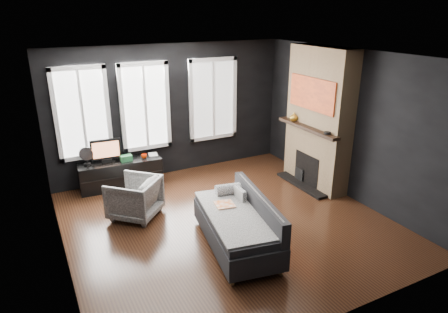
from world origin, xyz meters
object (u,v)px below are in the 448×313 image
sofa (236,222)px  mug (144,156)px  book (148,150)px  mantel_vase (294,117)px  armchair (134,196)px  media_console (121,173)px  monitor (106,149)px

sofa → mug: sofa is taller
book → mantel_vase: mantel_vase is taller
sofa → armchair: 1.91m
media_console → armchair: bearing=-90.5°
mug → monitor: bearing=168.8°
armchair → media_console: armchair is taller
media_console → mantel_vase: mantel_vase is taller
mug → book: (0.13, 0.11, 0.06)m
mug → mantel_vase: size_ratio=0.64×
armchair → mantel_vase: (3.33, 0.15, 0.93)m
sofa → book: bearing=107.5°
sofa → mantel_vase: (2.25, 1.73, 0.91)m
armchair → monitor: monitor is taller
armchair → mug: size_ratio=6.98×
monitor → mantel_vase: 3.73m
sofa → monitor: size_ratio=3.21×
sofa → media_console: bearing=118.6°
media_console → mug: size_ratio=14.40×
media_console → monitor: (-0.23, 0.05, 0.53)m
media_console → sofa: bearing=-67.9°
armchair → mug: armchair is taller
sofa → mantel_vase: mantel_vase is taller
armchair → monitor: 1.46m
armchair → mantel_vase: mantel_vase is taller
book → mantel_vase: (2.65, -1.22, 0.65)m
sofa → mug: (-0.53, 2.83, 0.20)m
armchair → book: size_ratio=3.23×
media_console → mug: mug is taller
monitor → mug: monitor is taller
monitor → media_console: bearing=-9.1°
armchair → monitor: bearing=-130.2°
armchair → monitor: (-0.14, 1.39, 0.42)m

